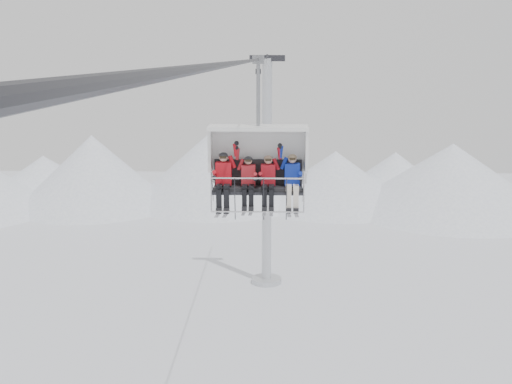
{
  "coord_description": "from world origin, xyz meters",
  "views": [
    {
      "loc": [
        0.43,
        -14.79,
        13.37
      ],
      "look_at": [
        0.0,
        0.0,
        10.24
      ],
      "focal_mm": 45.0,
      "sensor_mm": 36.0,
      "label": 1
    }
  ],
  "objects_px": {
    "lift_tower_right": "(267,189)",
    "skier_far_right": "(292,180)",
    "skier_center_right": "(268,180)",
    "skier_center_left": "(248,181)",
    "chairlift_carrier": "(258,158)",
    "skier_far_left": "(223,179)"
  },
  "relations": [
    {
      "from": "skier_center_left",
      "to": "skier_center_right",
      "type": "relative_size",
      "value": 1.0
    },
    {
      "from": "skier_far_right",
      "to": "skier_center_right",
      "type": "bearing_deg",
      "value": -179.59
    },
    {
      "from": "lift_tower_right",
      "to": "skier_far_left",
      "type": "height_order",
      "value": "lift_tower_right"
    },
    {
      "from": "skier_center_right",
      "to": "skier_center_left",
      "type": "bearing_deg",
      "value": -179.62
    },
    {
      "from": "lift_tower_right",
      "to": "chairlift_carrier",
      "type": "height_order",
      "value": "lift_tower_right"
    },
    {
      "from": "lift_tower_right",
      "to": "skier_center_right",
      "type": "bearing_deg",
      "value": -89.24
    },
    {
      "from": "chairlift_carrier",
      "to": "skier_far_right",
      "type": "bearing_deg",
      "value": -19.34
    },
    {
      "from": "skier_center_left",
      "to": "chairlift_carrier",
      "type": "bearing_deg",
      "value": 51.65
    },
    {
      "from": "lift_tower_right",
      "to": "skier_center_left",
      "type": "relative_size",
      "value": 7.99
    },
    {
      "from": "skier_center_left",
      "to": "skier_center_right",
      "type": "distance_m",
      "value": 0.53
    },
    {
      "from": "skier_far_left",
      "to": "skier_center_left",
      "type": "relative_size",
      "value": 1.0
    },
    {
      "from": "lift_tower_right",
      "to": "chairlift_carrier",
      "type": "xyz_separation_m",
      "value": [
        0.0,
        -19.88,
        4.95
      ]
    },
    {
      "from": "lift_tower_right",
      "to": "skier_center_right",
      "type": "xyz_separation_m",
      "value": [
        0.27,
        -20.2,
        4.4
      ]
    },
    {
      "from": "lift_tower_right",
      "to": "skier_center_right",
      "type": "relative_size",
      "value": 7.99
    },
    {
      "from": "skier_far_left",
      "to": "skier_center_right",
      "type": "relative_size",
      "value": 1.0
    },
    {
      "from": "lift_tower_right",
      "to": "skier_far_right",
      "type": "xyz_separation_m",
      "value": [
        0.9,
        -20.2,
        4.42
      ]
    },
    {
      "from": "skier_far_right",
      "to": "skier_center_left",
      "type": "bearing_deg",
      "value": -179.6
    },
    {
      "from": "skier_far_left",
      "to": "skier_far_right",
      "type": "xyz_separation_m",
      "value": [
        1.82,
        -0.01,
        -0.02
      ]
    },
    {
      "from": "chairlift_carrier",
      "to": "skier_center_left",
      "type": "relative_size",
      "value": 2.36
    },
    {
      "from": "skier_center_left",
      "to": "skier_center_right",
      "type": "height_order",
      "value": "skier_center_right"
    },
    {
      "from": "chairlift_carrier",
      "to": "skier_far_right",
      "type": "distance_m",
      "value": 1.09
    },
    {
      "from": "skier_center_right",
      "to": "skier_far_right",
      "type": "height_order",
      "value": "skier_far_right"
    }
  ]
}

